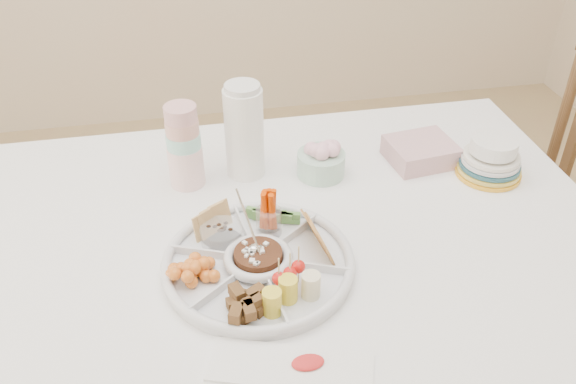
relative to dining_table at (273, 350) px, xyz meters
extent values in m
cube|color=white|center=(0.00, 0.00, 0.00)|extent=(1.52, 1.02, 0.76)
cube|color=brown|center=(0.82, 0.28, 0.11)|extent=(0.42, 0.42, 0.98)
cylinder|color=white|center=(-0.04, -0.10, 0.40)|extent=(0.49, 0.49, 0.04)
cylinder|color=black|center=(-0.04, -0.10, 0.41)|extent=(0.13, 0.13, 0.04)
cylinder|color=beige|center=(-0.16, 0.23, 0.49)|extent=(0.09, 0.09, 0.23)
cylinder|color=white|center=(-0.02, 0.25, 0.50)|extent=(0.10, 0.10, 0.24)
cylinder|color=#A5CFB1|center=(0.16, 0.21, 0.42)|extent=(0.15, 0.15, 0.09)
cube|color=#CD9CA1|center=(0.43, 0.22, 0.41)|extent=(0.18, 0.16, 0.05)
cylinder|color=gold|center=(0.57, 0.13, 0.43)|extent=(0.20, 0.20, 0.10)
cube|color=white|center=(-0.03, -0.36, 0.38)|extent=(0.29, 0.18, 0.01)
camera|label=1|loc=(-0.16, -1.01, 1.22)|focal=38.00mm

